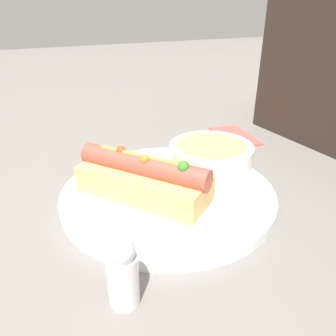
% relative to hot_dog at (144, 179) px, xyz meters
% --- Properties ---
extents(ground_plane, '(4.00, 4.00, 0.00)m').
position_rel_hot_dog_xyz_m(ground_plane, '(-0.00, 0.04, -0.04)').
color(ground_plane, slate).
extents(dinner_plate, '(0.29, 0.29, 0.01)m').
position_rel_hot_dog_xyz_m(dinner_plate, '(-0.00, 0.04, -0.03)').
color(dinner_plate, white).
rests_on(dinner_plate, ground_plane).
extents(hot_dog, '(0.18, 0.15, 0.06)m').
position_rel_hot_dog_xyz_m(hot_dog, '(0.00, 0.00, 0.00)').
color(hot_dog, '#DBAD60').
rests_on(hot_dog, dinner_plate).
extents(soup_bowl, '(0.12, 0.12, 0.05)m').
position_rel_hot_dog_xyz_m(soup_bowl, '(-0.01, 0.11, 0.00)').
color(soup_bowl, silver).
rests_on(soup_bowl, dinner_plate).
extents(spoon, '(0.13, 0.15, 0.01)m').
position_rel_hot_dog_xyz_m(spoon, '(-0.08, 0.07, -0.02)').
color(spoon, '#B7B7BC').
rests_on(spoon, dinner_plate).
extents(napkin, '(0.13, 0.09, 0.01)m').
position_rel_hot_dog_xyz_m(napkin, '(-0.15, 0.27, -0.04)').
color(napkin, '#E04C47').
rests_on(napkin, ground_plane).
extents(salt_shaker, '(0.03, 0.03, 0.07)m').
position_rel_hot_dog_xyz_m(salt_shaker, '(0.14, -0.08, -0.00)').
color(salt_shaker, silver).
rests_on(salt_shaker, ground_plane).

